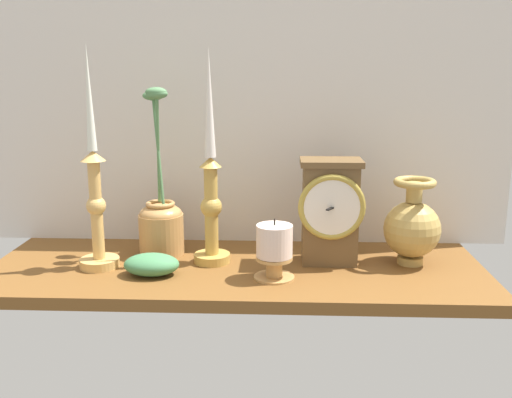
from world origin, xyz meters
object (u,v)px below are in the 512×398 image
Objects in this scene: mantel_clock at (330,210)px; brass_vase_bulbous at (412,226)px; candlestick_tall_center at (96,199)px; candlestick_tall_left at (211,191)px; brass_vase_jar at (161,219)px; pillar_candle_front at (274,249)px.

brass_vase_bulbous is (16.65, -0.01, -3.14)cm from mantel_clock.
brass_vase_bulbous is at bearing 4.21° from candlestick_tall_center.
candlestick_tall_left is 14.38cm from brass_vase_jar.
brass_vase_bulbous is at bearing 1.01° from candlestick_tall_left.
brass_vase_bulbous is at bearing -4.63° from brass_vase_jar.
candlestick_tall_center reaches higher than mantel_clock.
candlestick_tall_center is 15.35cm from brass_vase_jar.
candlestick_tall_center is at bearing -175.79° from brass_vase_bulbous.
candlestick_tall_center reaches higher than pillar_candle_front.
brass_vase_jar is at bearing 175.37° from brass_vase_bulbous.
mantel_clock is 46.76cm from candlestick_tall_center.
candlestick_tall_left is 41.35cm from brass_vase_bulbous.
brass_vase_jar is (-35.55, 4.21, -3.25)cm from mantel_clock.
pillar_candle_front is at bearing -7.71° from candlestick_tall_center.
candlestick_tall_center is 2.47× the size of brass_vase_bulbous.
pillar_candle_front is at bearing -139.74° from mantel_clock.
mantel_clock is 16.94cm from brass_vase_bulbous.
candlestick_tall_center is at bearing -170.05° from candlestick_tall_left.
brass_vase_bulbous is 0.50× the size of brass_vase_jar.
candlestick_tall_left is 3.72× the size of pillar_candle_front.
candlestick_tall_left is at bearing -178.99° from brass_vase_bulbous.
brass_vase_jar is at bearing 173.25° from mantel_clock.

